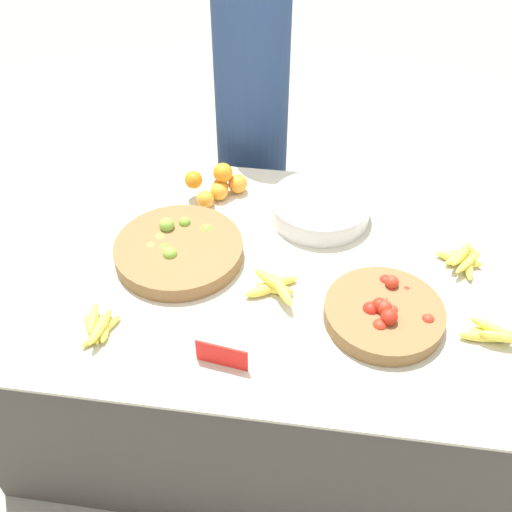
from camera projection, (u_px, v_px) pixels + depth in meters
name	position (u px, v px, depth m)	size (l,w,h in m)	color
ground_plane	(256.00, 397.00, 2.54)	(12.00, 12.00, 0.00)	#A39E93
market_table	(256.00, 339.00, 2.28)	(1.80, 1.16, 0.76)	#4C4742
lime_bowl	(178.00, 250.00, 2.04)	(0.44, 0.44, 0.10)	olive
tomato_basket	(384.00, 312.00, 1.83)	(0.37, 0.37, 0.10)	olive
orange_pile	(218.00, 185.00, 2.28)	(0.23, 0.18, 0.13)	orange
metal_bowl	(320.00, 208.00, 2.20)	(0.36, 0.36, 0.08)	silver
price_sign	(222.00, 356.00, 1.69)	(0.15, 0.03, 0.08)	red
banana_bunch_middle_left	(492.00, 334.00, 1.77)	(0.17, 0.10, 0.05)	#EFDB4C
banana_bunch_front_right	(462.00, 258.00, 2.02)	(0.16, 0.17, 0.06)	#EFDB4C
banana_bunch_back_center	(99.00, 327.00, 1.80)	(0.13, 0.17, 0.05)	#EFDB4C
banana_bunch_front_center	(274.00, 286.00, 1.91)	(0.17, 0.17, 0.06)	#EFDB4C
vendor_person	(252.00, 129.00, 2.66)	(0.32, 0.32, 1.68)	navy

